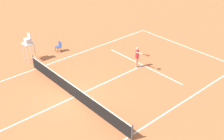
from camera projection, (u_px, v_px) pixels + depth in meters
ground_plane at (74, 97)px, 19.73m from camera, size 60.00×60.00×0.00m
court_lines at (74, 97)px, 19.73m from camera, size 10.68×25.06×0.01m
tennis_net at (74, 91)px, 19.48m from camera, size 11.28×0.10×1.07m
player_serving at (138, 56)px, 22.84m from camera, size 1.35×0.49×1.80m
tennis_ball at (121, 73)px, 22.49m from camera, size 0.07×0.07×0.07m
umpire_chair at (28, 43)px, 23.63m from camera, size 0.80×0.80×2.41m
courtside_chair_mid at (59, 46)px, 25.67m from camera, size 0.44×0.46×0.95m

